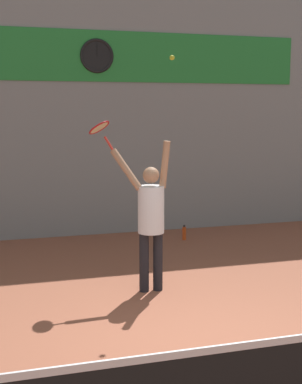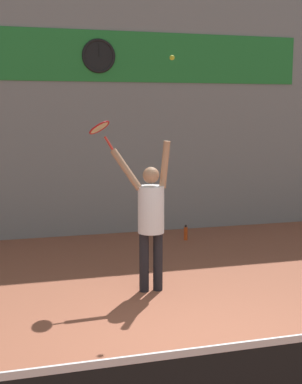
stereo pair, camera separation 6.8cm
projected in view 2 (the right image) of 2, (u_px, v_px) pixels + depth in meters
The scene contains 8 objects.
ground_plane at pixel (214, 358), 5.30m from camera, with size 18.00×18.00×0.00m, color #9E563D.
back_wall at pixel (104, 107), 10.30m from camera, with size 18.00×0.10×5.00m.
sponsor_banner at pixel (104, 56), 10.10m from camera, with size 8.00×0.02×0.95m.
scoreboard_clock at pixel (99, 56), 10.05m from camera, with size 0.64×0.06×0.64m.
tennis_player at pixel (151, 215), 7.12m from camera, with size 0.78×0.48×2.04m.
tennis_racket at pixel (100, 129), 7.14m from camera, with size 0.41×0.41×0.40m.
tennis_ball at pixel (172, 58), 6.84m from camera, with size 0.06×0.06×0.06m.
water_bottle at pixel (186, 233), 10.10m from camera, with size 0.07×0.07×0.28m.
Camera 2 is at (-1.95, -4.64, 2.43)m, focal length 50.00 mm.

